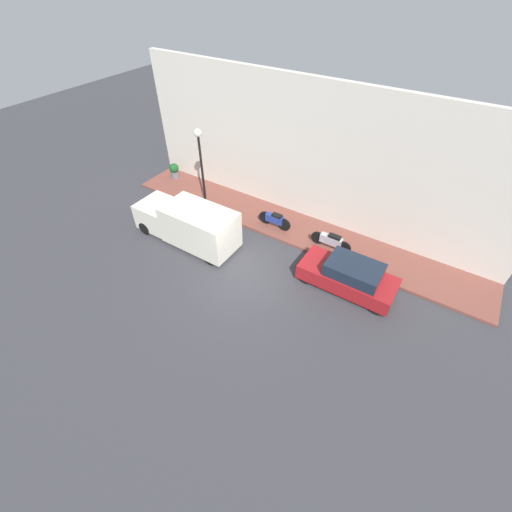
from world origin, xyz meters
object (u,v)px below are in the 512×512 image
motorcycle_blue (275,219)px  streetlamp (200,153)px  potted_plant (174,170)px  parked_car (349,276)px  scooter_silver (331,241)px  delivery_van (187,223)px

motorcycle_blue → streetlamp: streetlamp is taller
potted_plant → motorcycle_blue: bearing=-97.4°
parked_car → potted_plant: (2.85, 12.37, -0.06)m
streetlamp → potted_plant: bearing=69.1°
potted_plant → scooter_silver: bearing=-95.4°
parked_car → motorcycle_blue: parked_car is taller
parked_car → motorcycle_blue: size_ratio=2.22×
delivery_van → potted_plant: bearing=49.0°
parked_car → streetlamp: 9.33m
motorcycle_blue → delivery_van: bearing=134.7°
scooter_silver → potted_plant: size_ratio=2.20×
scooter_silver → streetlamp: size_ratio=0.46×
delivery_van → potted_plant: 6.19m
scooter_silver → motorcycle_blue: size_ratio=1.10×
motorcycle_blue → potted_plant: 7.79m
scooter_silver → potted_plant: 10.85m
motorcycle_blue → scooter_silver: bearing=-90.2°
streetlamp → potted_plant: streetlamp is taller
scooter_silver → potted_plant: bearing=84.6°
scooter_silver → motorcycle_blue: bearing=89.8°
streetlamp → motorcycle_blue: bearing=-85.5°
scooter_silver → motorcycle_blue: 3.07m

